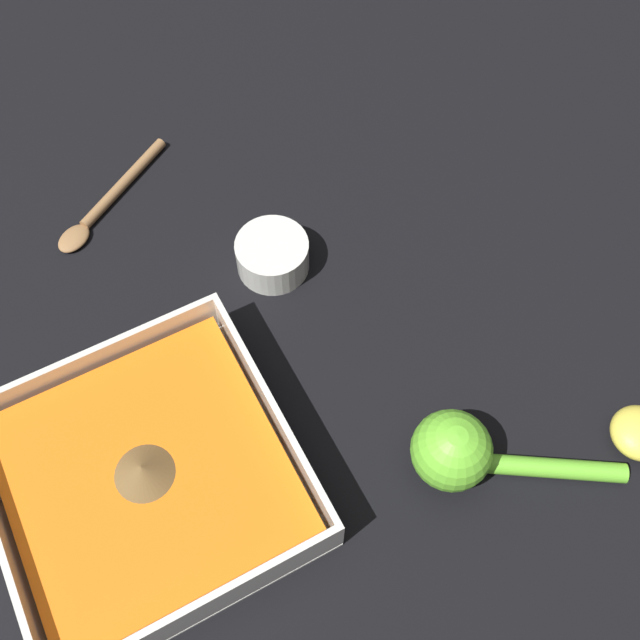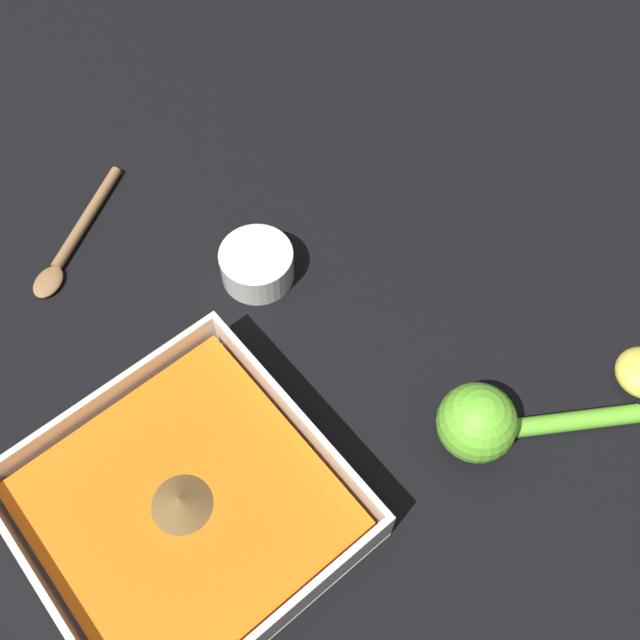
{
  "view_description": "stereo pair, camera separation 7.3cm",
  "coord_description": "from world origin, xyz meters",
  "px_view_note": "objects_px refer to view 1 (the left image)",
  "views": [
    {
      "loc": [
        -0.27,
        -0.01,
        0.66
      ],
      "look_at": [
        0.04,
        -0.18,
        0.03
      ],
      "focal_mm": 42.0,
      "sensor_mm": 36.0,
      "label": 1
    },
    {
      "loc": [
        -0.23,
        0.05,
        0.66
      ],
      "look_at": [
        0.04,
        -0.18,
        0.03
      ],
      "focal_mm": 42.0,
      "sensor_mm": 36.0,
      "label": 2
    }
  ],
  "objects_px": {
    "square_dish": "(149,479)",
    "lemon_squeezer": "(462,452)",
    "wooden_spoon": "(106,202)",
    "spice_bowl": "(273,256)",
    "lemon_half": "(640,433)"
  },
  "relations": [
    {
      "from": "lemon_squeezer",
      "to": "lemon_half",
      "type": "height_order",
      "value": "lemon_squeezer"
    },
    {
      "from": "square_dish",
      "to": "lemon_squeezer",
      "type": "height_order",
      "value": "lemon_squeezer"
    },
    {
      "from": "square_dish",
      "to": "wooden_spoon",
      "type": "bearing_deg",
      "value": -12.93
    },
    {
      "from": "wooden_spoon",
      "to": "square_dish",
      "type": "bearing_deg",
      "value": 45.91
    },
    {
      "from": "square_dish",
      "to": "lemon_squeezer",
      "type": "xyz_separation_m",
      "value": [
        -0.11,
        -0.25,
        0.01
      ]
    },
    {
      "from": "square_dish",
      "to": "lemon_half",
      "type": "bearing_deg",
      "value": -112.24
    },
    {
      "from": "square_dish",
      "to": "lemon_half",
      "type": "xyz_separation_m",
      "value": [
        -0.17,
        -0.41,
        -0.01
      ]
    },
    {
      "from": "square_dish",
      "to": "spice_bowl",
      "type": "xyz_separation_m",
      "value": [
        0.16,
        -0.2,
        -0.0
      ]
    },
    {
      "from": "wooden_spoon",
      "to": "spice_bowl",
      "type": "bearing_deg",
      "value": 97.58
    },
    {
      "from": "square_dish",
      "to": "wooden_spoon",
      "type": "relative_size",
      "value": 1.53
    },
    {
      "from": "square_dish",
      "to": "lemon_squeezer",
      "type": "bearing_deg",
      "value": -113.79
    },
    {
      "from": "lemon_squeezer",
      "to": "lemon_half",
      "type": "distance_m",
      "value": 0.17
    },
    {
      "from": "lemon_squeezer",
      "to": "wooden_spoon",
      "type": "distance_m",
      "value": 0.47
    },
    {
      "from": "spice_bowl",
      "to": "lemon_squeezer",
      "type": "distance_m",
      "value": 0.28
    },
    {
      "from": "wooden_spoon",
      "to": "lemon_half",
      "type": "bearing_deg",
      "value": 93.39
    }
  ]
}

